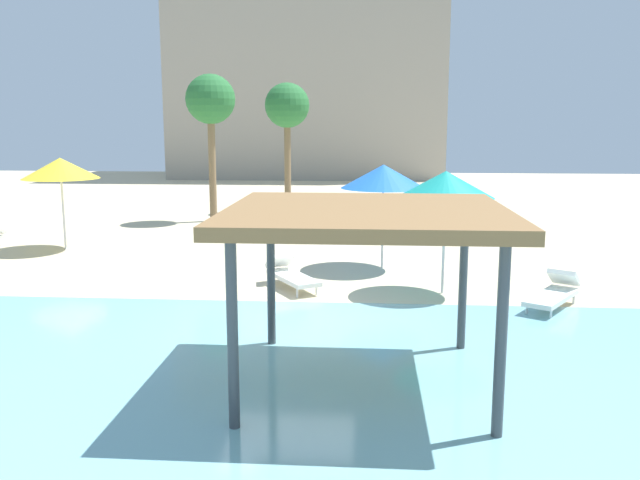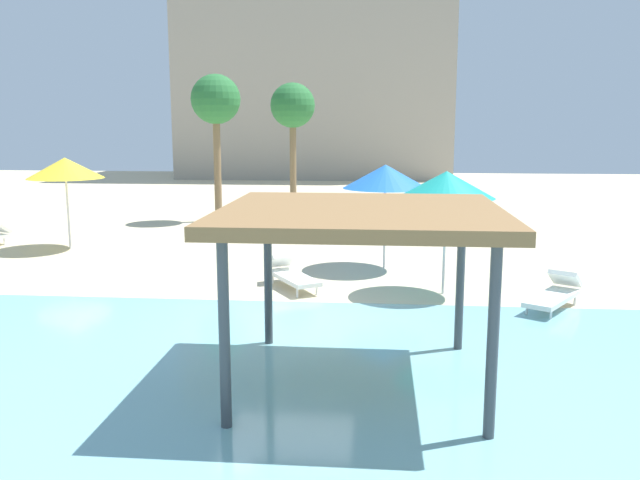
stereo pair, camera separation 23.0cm
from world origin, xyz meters
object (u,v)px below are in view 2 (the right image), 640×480
at_px(palm_tree_0, 216,102).
at_px(beach_umbrella_blue_3, 385,177).
at_px(shade_pavilion, 361,220).
at_px(lounge_chair_2, 291,274).
at_px(lounge_chair_3, 555,294).
at_px(beach_umbrella_yellow_0, 65,168).
at_px(palm_tree_1, 293,108).
at_px(beach_umbrella_teal_1, 446,185).

bearing_deg(palm_tree_0, beach_umbrella_blue_3, -51.48).
relative_size(shade_pavilion, palm_tree_0, 0.69).
height_order(lounge_chair_2, palm_tree_0, palm_tree_0).
bearing_deg(lounge_chair_3, lounge_chair_2, -69.88).
xyz_separation_m(shade_pavilion, lounge_chair_3, (3.91, 4.40, -2.12)).
bearing_deg(lounge_chair_2, beach_umbrella_blue_3, 105.59).
relative_size(beach_umbrella_blue_3, lounge_chair_2, 1.42).
height_order(beach_umbrella_blue_3, lounge_chair_3, beach_umbrella_blue_3).
bearing_deg(beach_umbrella_yellow_0, palm_tree_1, 57.99).
relative_size(beach_umbrella_yellow_0, lounge_chair_3, 1.46).
bearing_deg(lounge_chair_2, palm_tree_0, 170.92).
bearing_deg(palm_tree_1, beach_umbrella_teal_1, -69.26).
relative_size(shade_pavilion, palm_tree_1, 0.71).
height_order(beach_umbrella_blue_3, palm_tree_0, palm_tree_0).
height_order(beach_umbrella_yellow_0, beach_umbrella_blue_3, beach_umbrella_yellow_0).
xyz_separation_m(beach_umbrella_teal_1, lounge_chair_3, (2.19, -1.07, -2.14)).
height_order(lounge_chair_2, palm_tree_1, palm_tree_1).
xyz_separation_m(shade_pavilion, lounge_chair_2, (-1.78, 5.74, -2.12)).
height_order(beach_umbrella_teal_1, lounge_chair_3, beach_umbrella_teal_1).
relative_size(beach_umbrella_yellow_0, palm_tree_1, 0.51).
xyz_separation_m(beach_umbrella_yellow_0, palm_tree_1, (5.73, 9.17, 1.97)).
xyz_separation_m(beach_umbrella_yellow_0, lounge_chair_3, (13.10, -5.60, -2.14)).
xyz_separation_m(palm_tree_0, palm_tree_1, (2.58, 2.98, -0.15)).
bearing_deg(lounge_chair_3, palm_tree_0, -106.44).
height_order(beach_umbrella_teal_1, palm_tree_0, palm_tree_0).
distance_m(beach_umbrella_yellow_0, lounge_chair_2, 8.81).
bearing_deg(beach_umbrella_blue_3, beach_umbrella_teal_1, -63.22).
bearing_deg(palm_tree_0, shade_pavilion, -69.52).
height_order(lounge_chair_2, lounge_chair_3, same).
bearing_deg(beach_umbrella_yellow_0, lounge_chair_3, -23.13).
height_order(shade_pavilion, palm_tree_0, palm_tree_0).
height_order(lounge_chair_3, palm_tree_0, palm_tree_0).
relative_size(beach_umbrella_teal_1, lounge_chair_3, 1.45).
height_order(shade_pavilion, palm_tree_1, palm_tree_1).
bearing_deg(beach_umbrella_teal_1, lounge_chair_2, 175.67).
height_order(beach_umbrella_blue_3, lounge_chair_2, beach_umbrella_blue_3).
xyz_separation_m(shade_pavilion, beach_umbrella_yellow_0, (-9.19, 9.99, 0.02)).
xyz_separation_m(shade_pavilion, palm_tree_0, (-6.04, 16.18, 2.14)).
distance_m(shade_pavilion, lounge_chair_3, 6.25).
relative_size(beach_umbrella_yellow_0, palm_tree_0, 0.49).
xyz_separation_m(beach_umbrella_teal_1, beach_umbrella_blue_3, (-1.31, 2.60, -0.04)).
distance_m(beach_umbrella_blue_3, lounge_chair_2, 3.83).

